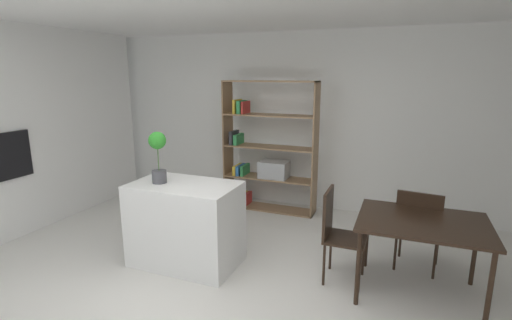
{
  "coord_description": "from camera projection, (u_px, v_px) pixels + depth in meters",
  "views": [
    {
      "loc": [
        1.7,
        -2.78,
        2.11
      ],
      "look_at": [
        0.2,
        0.99,
        1.18
      ],
      "focal_mm": 26.52,
      "sensor_mm": 36.0,
      "label": 1
    }
  ],
  "objects": [
    {
      "name": "dining_table",
      "position": [
        422.0,
        228.0,
        3.56
      ],
      "size": [
        1.17,
        0.9,
        0.77
      ],
      "color": "black",
      "rests_on": "ground_plane"
    },
    {
      "name": "back_partition",
      "position": [
        291.0,
        121.0,
        6.02
      ],
      "size": [
        7.3,
        0.06,
        2.75
      ],
      "primitive_type": "cube",
      "color": "white",
      "rests_on": "ground_plane"
    },
    {
      "name": "kitchen_island",
      "position": [
        186.0,
        224.0,
        4.24
      ],
      "size": [
        1.17,
        0.71,
        0.93
      ],
      "primitive_type": "cube",
      "color": "white",
      "rests_on": "ground_plane"
    },
    {
      "name": "dining_chair_far",
      "position": [
        419.0,
        223.0,
        4.03
      ],
      "size": [
        0.5,
        0.47,
        0.92
      ],
      "rotation": [
        0.0,
        0.0,
        3.01
      ],
      "color": "black",
      "rests_on": "ground_plane"
    },
    {
      "name": "potted_plant_on_island",
      "position": [
        158.0,
        153.0,
        4.11
      ],
      "size": [
        0.19,
        0.19,
        0.57
      ],
      "color": "#4C4C51",
      "rests_on": "kitchen_island"
    },
    {
      "name": "ground_plane",
      "position": [
        199.0,
        300.0,
        3.6
      ],
      "size": [
        10.05,
        10.05,
        0.0
      ],
      "primitive_type": "plane",
      "color": "silver"
    },
    {
      "name": "dining_chair_island_side",
      "position": [
        336.0,
        228.0,
        3.88
      ],
      "size": [
        0.41,
        0.41,
        0.97
      ],
      "rotation": [
        0.0,
        0.0,
        1.57
      ],
      "color": "black",
      "rests_on": "ground_plane"
    },
    {
      "name": "open_bookshelf",
      "position": [
        265.0,
        155.0,
        5.89
      ],
      "size": [
        1.45,
        0.36,
        2.01
      ],
      "color": "#997551",
      "rests_on": "ground_plane"
    },
    {
      "name": "built_in_oven",
      "position": [
        9.0,
        156.0,
        4.74
      ],
      "size": [
        0.06,
        0.58,
        0.6
      ],
      "color": "black",
      "rests_on": "ground_plane"
    }
  ]
}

